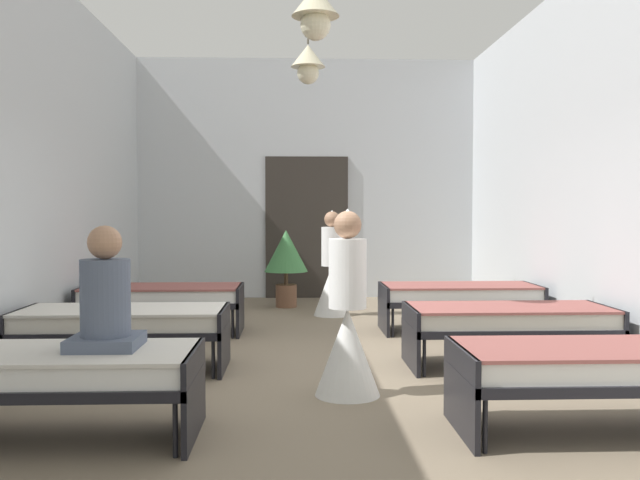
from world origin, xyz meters
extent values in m
cube|color=#7A6B56|center=(0.00, 0.00, -0.05)|extent=(6.30, 11.12, 0.10)
cube|color=silver|center=(0.00, 5.36, 2.03)|extent=(6.10, 0.20, 4.05)
cube|color=silver|center=(2.95, 0.00, 2.03)|extent=(0.20, 10.52, 4.05)
cube|color=#2D2823|center=(0.00, 5.24, 1.20)|extent=(1.40, 0.06, 2.40)
cone|color=beige|center=(-0.02, 0.00, 3.39)|extent=(0.44, 0.44, 0.28)
sphere|color=beige|center=(-0.02, 0.00, 3.17)|extent=(0.28, 0.28, 0.28)
cylinder|color=brown|center=(-0.04, 2.45, 3.83)|extent=(0.02, 0.02, 0.45)
cone|color=beige|center=(-0.04, 2.45, 3.45)|extent=(0.44, 0.44, 0.28)
sphere|color=beige|center=(-0.04, 2.45, 3.23)|extent=(0.28, 0.28, 0.28)
cylinder|color=black|center=(-0.93, -2.26, 0.17)|extent=(0.03, 0.03, 0.34)
cylinder|color=black|center=(-0.93, -1.54, 0.17)|extent=(0.03, 0.03, 0.34)
cube|color=black|center=(-1.80, -1.90, 0.38)|extent=(1.90, 0.84, 0.07)
cube|color=black|center=(-0.87, -1.90, 0.29)|extent=(0.04, 0.84, 0.57)
cube|color=white|center=(-1.80, -1.90, 0.48)|extent=(1.82, 0.78, 0.14)
cube|color=beige|center=(-1.80, -1.90, 0.56)|extent=(1.86, 0.82, 0.02)
cylinder|color=black|center=(0.93, -2.26, 0.17)|extent=(0.03, 0.03, 0.34)
cylinder|color=black|center=(0.93, -1.54, 0.17)|extent=(0.03, 0.03, 0.34)
cube|color=black|center=(1.80, -1.90, 0.38)|extent=(1.90, 0.84, 0.07)
cube|color=black|center=(0.87, -1.90, 0.29)|extent=(0.04, 0.84, 0.57)
cube|color=white|center=(1.80, -1.90, 0.48)|extent=(1.82, 0.78, 0.14)
cube|color=#8C4C47|center=(1.80, -1.90, 0.56)|extent=(1.86, 0.82, 0.02)
cylinder|color=black|center=(-2.67, -0.36, 0.17)|extent=(0.03, 0.03, 0.34)
cylinder|color=black|center=(-2.67, 0.36, 0.17)|extent=(0.03, 0.03, 0.34)
cylinder|color=black|center=(-0.93, -0.36, 0.17)|extent=(0.03, 0.03, 0.34)
cylinder|color=black|center=(-0.93, 0.36, 0.17)|extent=(0.03, 0.03, 0.34)
cube|color=black|center=(-1.80, 0.00, 0.38)|extent=(1.90, 0.84, 0.07)
cube|color=black|center=(-2.73, 0.00, 0.29)|extent=(0.04, 0.84, 0.57)
cube|color=black|center=(-0.87, 0.00, 0.29)|extent=(0.04, 0.84, 0.57)
cube|color=silver|center=(-1.80, 0.00, 0.48)|extent=(1.82, 0.78, 0.14)
cube|color=beige|center=(-1.80, 0.00, 0.56)|extent=(1.86, 0.82, 0.02)
cylinder|color=black|center=(0.93, -0.36, 0.17)|extent=(0.03, 0.03, 0.34)
cylinder|color=black|center=(0.93, 0.36, 0.17)|extent=(0.03, 0.03, 0.34)
cylinder|color=black|center=(2.67, -0.36, 0.17)|extent=(0.03, 0.03, 0.34)
cylinder|color=black|center=(2.67, 0.36, 0.17)|extent=(0.03, 0.03, 0.34)
cube|color=black|center=(1.80, 0.00, 0.38)|extent=(1.90, 0.84, 0.07)
cube|color=black|center=(0.87, 0.00, 0.29)|extent=(0.04, 0.84, 0.57)
cube|color=black|center=(2.73, 0.00, 0.29)|extent=(0.04, 0.84, 0.57)
cube|color=silver|center=(1.80, 0.00, 0.48)|extent=(1.82, 0.78, 0.14)
cube|color=#8C4C47|center=(1.80, 0.00, 0.56)|extent=(1.86, 0.82, 0.02)
cylinder|color=black|center=(-2.67, 1.54, 0.17)|extent=(0.03, 0.03, 0.34)
cylinder|color=black|center=(-2.67, 2.26, 0.17)|extent=(0.03, 0.03, 0.34)
cylinder|color=black|center=(-0.93, 1.54, 0.17)|extent=(0.03, 0.03, 0.34)
cylinder|color=black|center=(-0.93, 2.26, 0.17)|extent=(0.03, 0.03, 0.34)
cube|color=black|center=(-1.80, 1.90, 0.38)|extent=(1.90, 0.84, 0.07)
cube|color=black|center=(-2.73, 1.90, 0.29)|extent=(0.04, 0.84, 0.57)
cube|color=black|center=(-0.87, 1.90, 0.29)|extent=(0.04, 0.84, 0.57)
cube|color=white|center=(-1.80, 1.90, 0.48)|extent=(1.82, 0.78, 0.14)
cube|color=#8C4C47|center=(-1.80, 1.90, 0.56)|extent=(1.86, 0.82, 0.02)
cylinder|color=black|center=(0.93, 1.54, 0.17)|extent=(0.03, 0.03, 0.34)
cylinder|color=black|center=(0.93, 2.26, 0.17)|extent=(0.03, 0.03, 0.34)
cylinder|color=black|center=(2.67, 1.54, 0.17)|extent=(0.03, 0.03, 0.34)
cylinder|color=black|center=(2.67, 2.26, 0.17)|extent=(0.03, 0.03, 0.34)
cube|color=black|center=(1.80, 1.90, 0.38)|extent=(1.90, 0.84, 0.07)
cube|color=black|center=(0.87, 1.90, 0.29)|extent=(0.04, 0.84, 0.57)
cube|color=black|center=(2.73, 1.90, 0.29)|extent=(0.04, 0.84, 0.57)
cube|color=white|center=(1.80, 1.90, 0.48)|extent=(1.82, 0.78, 0.14)
cube|color=#8C4C47|center=(1.80, 1.90, 0.56)|extent=(1.86, 0.82, 0.02)
cone|color=white|center=(0.32, 3.23, 0.35)|extent=(0.52, 0.52, 0.70)
cylinder|color=white|center=(0.32, 3.23, 0.97)|extent=(0.30, 0.30, 0.55)
sphere|color=#A87A5B|center=(0.32, 3.23, 1.36)|extent=(0.22, 0.22, 0.22)
cone|color=white|center=(0.32, 3.23, 1.44)|extent=(0.18, 0.18, 0.10)
cone|color=white|center=(0.20, -0.94, 0.35)|extent=(0.52, 0.52, 0.70)
cylinder|color=white|center=(0.20, -0.94, 0.97)|extent=(0.30, 0.30, 0.55)
sphere|color=#A87A5B|center=(0.20, -0.94, 1.36)|extent=(0.22, 0.22, 0.22)
cone|color=white|center=(0.20, -0.94, 1.44)|extent=(0.18, 0.18, 0.10)
cylinder|color=#515B70|center=(-1.45, -1.83, 0.86)|extent=(0.32, 0.32, 0.58)
cube|color=#515B70|center=(-1.45, -1.83, 0.61)|extent=(0.44, 0.44, 0.08)
sphere|color=#A87A5B|center=(-1.45, -1.83, 1.26)|extent=(0.22, 0.22, 0.22)
cylinder|color=brown|center=(-0.34, 4.09, 0.17)|extent=(0.32, 0.32, 0.35)
cylinder|color=brown|center=(-0.34, 4.09, 0.45)|extent=(0.06, 0.06, 0.20)
cone|color=#3D7A42|center=(-0.34, 4.09, 0.87)|extent=(0.66, 0.66, 0.64)
camera|label=1|loc=(-0.23, -6.25, 1.46)|focal=37.96mm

